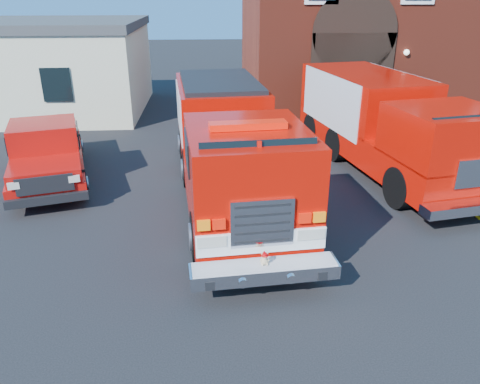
{
  "coord_description": "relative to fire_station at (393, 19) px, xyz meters",
  "views": [
    {
      "loc": [
        -0.68,
        -11.19,
        5.63
      ],
      "look_at": [
        0.0,
        -1.2,
        1.3
      ],
      "focal_mm": 35.0,
      "sensor_mm": 36.0,
      "label": 1
    }
  ],
  "objects": [
    {
      "name": "parking_stripe_mid",
      "position": [
        -2.49,
        -9.98,
        -4.25
      ],
      "size": [
        0.12,
        3.0,
        0.01
      ],
      "primitive_type": "cube",
      "color": "yellow",
      "rests_on": "ground"
    },
    {
      "name": "fire_station",
      "position": [
        0.0,
        0.0,
        0.0
      ],
      "size": [
        15.2,
        10.2,
        8.45
      ],
      "color": "maroon",
      "rests_on": "ground"
    },
    {
      "name": "pickup_truck",
      "position": [
        -14.84,
        -10.64,
        -3.34
      ],
      "size": [
        3.61,
        6.24,
        1.93
      ],
      "color": "black",
      "rests_on": "ground"
    },
    {
      "name": "side_building",
      "position": [
        -17.99,
        -0.99,
        -2.05
      ],
      "size": [
        10.2,
        8.2,
        4.35
      ],
      "color": "beige",
      "rests_on": "ground"
    },
    {
      "name": "fire_engine",
      "position": [
        -9.11,
        -12.51,
        -2.67
      ],
      "size": [
        3.61,
        10.15,
        3.06
      ],
      "color": "black",
      "rests_on": "ground"
    },
    {
      "name": "secondary_truck",
      "position": [
        -3.82,
        -10.29,
        -2.64
      ],
      "size": [
        4.37,
        9.48,
        2.96
      ],
      "color": "black",
      "rests_on": "ground"
    },
    {
      "name": "parking_stripe_far",
      "position": [
        -2.49,
        -6.98,
        -4.25
      ],
      "size": [
        0.12,
        3.0,
        0.01
      ],
      "primitive_type": "cube",
      "color": "yellow",
      "rests_on": "ground"
    },
    {
      "name": "ground",
      "position": [
        -8.99,
        -13.98,
        -4.25
      ],
      "size": [
        100.0,
        100.0,
        0.0
      ],
      "primitive_type": "plane",
      "color": "black",
      "rests_on": "ground"
    },
    {
      "name": "parking_stripe_near",
      "position": [
        -2.49,
        -12.98,
        -4.25
      ],
      "size": [
        0.12,
        3.0,
        0.01
      ],
      "primitive_type": "cube",
      "color": "yellow",
      "rests_on": "ground"
    }
  ]
}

